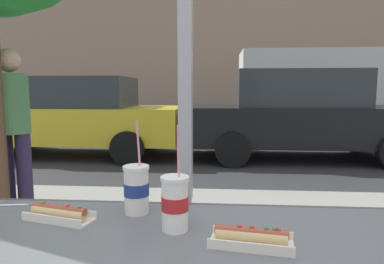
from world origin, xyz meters
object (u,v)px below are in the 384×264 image
(hotdog_tray_far, at_px, (59,213))
(soda_cup_right, at_px, (136,189))
(hotdog_tray_near, at_px, (251,237))
(parked_car_yellow, at_px, (71,116))
(parked_car_black, at_px, (300,115))
(box_truck, at_px, (335,87))
(soda_cup_left, at_px, (175,202))
(pedestrian, at_px, (12,123))

(hotdog_tray_far, bearing_deg, soda_cup_right, 19.45)
(hotdog_tray_far, bearing_deg, hotdog_tray_near, -12.73)
(soda_cup_right, bearing_deg, hotdog_tray_near, -30.82)
(soda_cup_right, xyz_separation_m, parked_car_yellow, (-2.81, 5.86, -0.21))
(parked_car_black, relative_size, box_truck, 0.70)
(soda_cup_left, height_order, parked_car_black, parked_car_black)
(soda_cup_left, relative_size, soda_cup_right, 1.00)
(soda_cup_right, relative_size, parked_car_yellow, 0.07)
(soda_cup_right, relative_size, parked_car_black, 0.07)
(hotdog_tray_far, height_order, pedestrian, pedestrian)
(hotdog_tray_far, relative_size, pedestrian, 0.15)
(soda_cup_left, xyz_separation_m, pedestrian, (-1.81, 2.08, 0.02))
(parked_car_yellow, height_order, box_truck, box_truck)
(soda_cup_right, xyz_separation_m, hotdog_tray_near, (0.37, -0.22, -0.06))
(soda_cup_left, xyz_separation_m, soda_cup_right, (-0.15, 0.14, -0.00))
(soda_cup_left, distance_m, hotdog_tray_near, 0.25)
(soda_cup_right, distance_m, parked_car_yellow, 6.51)
(hotdog_tray_far, xyz_separation_m, parked_car_yellow, (-2.58, 5.95, -0.14))
(parked_car_yellow, bearing_deg, pedestrian, -73.59)
(parked_car_black, bearing_deg, hotdog_tray_near, -104.41)
(hotdog_tray_near, relative_size, box_truck, 0.04)
(box_truck, bearing_deg, parked_car_yellow, -144.93)
(soda_cup_left, distance_m, pedestrian, 2.76)
(hotdog_tray_near, distance_m, hotdog_tray_far, 0.63)
(parked_car_yellow, xyz_separation_m, parked_car_black, (4.75, -0.00, 0.05))
(hotdog_tray_near, xyz_separation_m, parked_car_yellow, (-3.19, 6.09, -0.14))
(hotdog_tray_near, relative_size, parked_car_black, 0.05)
(hotdog_tray_near, height_order, parked_car_yellow, parked_car_yellow)
(hotdog_tray_far, distance_m, parked_car_black, 6.33)
(hotdog_tray_far, xyz_separation_m, pedestrian, (-1.42, 2.03, 0.09))
(parked_car_black, bearing_deg, soda_cup_left, -106.57)
(box_truck, bearing_deg, soda_cup_left, -110.46)
(parked_car_black, bearing_deg, pedestrian, -132.58)
(parked_car_yellow, bearing_deg, soda_cup_right, -64.36)
(soda_cup_left, height_order, hotdog_tray_far, soda_cup_left)
(soda_cup_right, bearing_deg, pedestrian, 130.46)
(soda_cup_left, relative_size, parked_car_black, 0.07)
(soda_cup_right, bearing_deg, parked_car_black, 71.72)
(soda_cup_right, relative_size, hotdog_tray_far, 1.33)
(box_truck, bearing_deg, soda_cup_right, -111.39)
(hotdog_tray_far, relative_size, parked_car_black, 0.05)
(soda_cup_left, bearing_deg, parked_car_black, 73.43)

